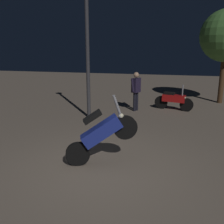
% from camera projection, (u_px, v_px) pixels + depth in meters
% --- Properties ---
extents(ground_plane, '(40.00, 40.00, 0.00)m').
position_uv_depth(ground_plane, '(100.00, 169.00, 5.73)').
color(ground_plane, '#756656').
extents(motorcycle_blue_foreground, '(1.57, 0.73, 1.63)m').
position_uv_depth(motorcycle_blue_foreground, '(101.00, 134.00, 5.83)').
color(motorcycle_blue_foreground, black).
rests_on(motorcycle_blue_foreground, ground_plane).
extents(motorcycle_red_parked_left, '(1.63, 0.52, 1.11)m').
position_uv_depth(motorcycle_red_parked_left, '(174.00, 100.00, 10.96)').
color(motorcycle_red_parked_left, black).
rests_on(motorcycle_red_parked_left, ground_plane).
extents(person_rider_beside, '(0.39, 0.63, 1.63)m').
position_uv_depth(person_rider_beside, '(136.00, 88.00, 10.69)').
color(person_rider_beside, black).
rests_on(person_rider_beside, ground_plane).
extents(streetlamp_near, '(0.36, 0.36, 5.17)m').
position_uv_depth(streetlamp_near, '(87.00, 29.00, 9.12)').
color(streetlamp_near, '#38383D').
rests_on(streetlamp_near, ground_plane).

